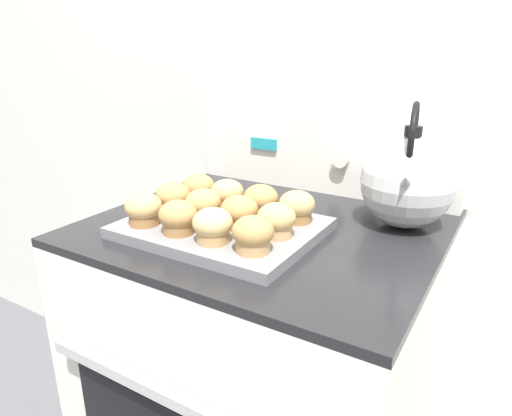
{
  "coord_description": "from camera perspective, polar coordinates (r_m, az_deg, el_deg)",
  "views": [
    {
      "loc": [
        0.46,
        -0.47,
        1.25
      ],
      "look_at": [
        0.01,
        0.28,
        0.95
      ],
      "focal_mm": 32.0,
      "sensor_mm": 36.0,
      "label": 1
    }
  ],
  "objects": [
    {
      "name": "muffin_r0_c2",
      "position": [
        0.84,
        -5.45,
        -2.22
      ],
      "size": [
        0.07,
        0.07,
        0.06
      ],
      "color": "tan",
      "rests_on": "muffin_pan"
    },
    {
      "name": "wall_back",
      "position": [
        1.24,
        9.77,
        16.74
      ],
      "size": [
        8.0,
        0.05,
        2.4
      ],
      "color": "silver",
      "rests_on": "ground_plane"
    },
    {
      "name": "muffin_r1_c2",
      "position": [
        0.9,
        -2.1,
        -0.5
      ],
      "size": [
        0.07,
        0.07,
        0.06
      ],
      "color": "olive",
      "rests_on": "muffin_pan"
    },
    {
      "name": "muffin_r1_c3",
      "position": [
        0.86,
        2.55,
        -1.55
      ],
      "size": [
        0.07,
        0.07,
        0.06
      ],
      "color": "tan",
      "rests_on": "muffin_pan"
    },
    {
      "name": "muffin_r2_c3",
      "position": [
        0.93,
        5.13,
        0.17
      ],
      "size": [
        0.07,
        0.07,
        0.06
      ],
      "color": "olive",
      "rests_on": "muffin_pan"
    },
    {
      "name": "muffin_r2_c1",
      "position": [
        1.01,
        -3.64,
        1.72
      ],
      "size": [
        0.07,
        0.07,
        0.06
      ],
      "color": "tan",
      "rests_on": "muffin_pan"
    },
    {
      "name": "muffin_r0_c3",
      "position": [
        0.79,
        -0.39,
        -3.34
      ],
      "size": [
        0.07,
        0.07,
        0.06
      ],
      "color": "tan",
      "rests_on": "muffin_pan"
    },
    {
      "name": "muffin_r1_c0",
      "position": [
        1.0,
        -10.29,
        1.27
      ],
      "size": [
        0.07,
        0.07,
        0.06
      ],
      "color": "tan",
      "rests_on": "muffin_pan"
    },
    {
      "name": "control_panel",
      "position": [
        1.21,
        8.33,
        6.7
      ],
      "size": [
        0.71,
        0.07,
        0.2
      ],
      "color": "white",
      "rests_on": "stove_range"
    },
    {
      "name": "stove_range",
      "position": [
        1.22,
        1.13,
        -21.73
      ],
      "size": [
        0.72,
        0.67,
        0.89
      ],
      "color": "white",
      "rests_on": "ground_plane"
    },
    {
      "name": "muffin_r0_c1",
      "position": [
        0.88,
        -9.72,
        -1.16
      ],
      "size": [
        0.07,
        0.07,
        0.06
      ],
      "color": "olive",
      "rests_on": "muffin_pan"
    },
    {
      "name": "tea_kettle",
      "position": [
        0.99,
        18.43,
        3.27
      ],
      "size": [
        0.19,
        0.23,
        0.26
      ],
      "color": "silver",
      "rests_on": "stove_range"
    },
    {
      "name": "muffin_r1_c1",
      "position": [
        0.95,
        -6.62,
        0.4
      ],
      "size": [
        0.07,
        0.07,
        0.06
      ],
      "color": "olive",
      "rests_on": "muffin_pan"
    },
    {
      "name": "muffin_r2_c0",
      "position": [
        1.06,
        -7.23,
        2.47
      ],
      "size": [
        0.07,
        0.07,
        0.06
      ],
      "color": "tan",
      "rests_on": "muffin_pan"
    },
    {
      "name": "muffin_r0_c0",
      "position": [
        0.94,
        -13.87,
        -0.15
      ],
      "size": [
        0.07,
        0.07,
        0.06
      ],
      "color": "olive",
      "rests_on": "muffin_pan"
    },
    {
      "name": "muffin_r2_c2",
      "position": [
        0.97,
        0.58,
        0.99
      ],
      "size": [
        0.07,
        0.07,
        0.06
      ],
      "color": "tan",
      "rests_on": "muffin_pan"
    },
    {
      "name": "muffin_pan",
      "position": [
        0.94,
        -4.26,
        -2.48
      ],
      "size": [
        0.38,
        0.3,
        0.02
      ],
      "color": "slate",
      "rests_on": "stove_range"
    }
  ]
}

